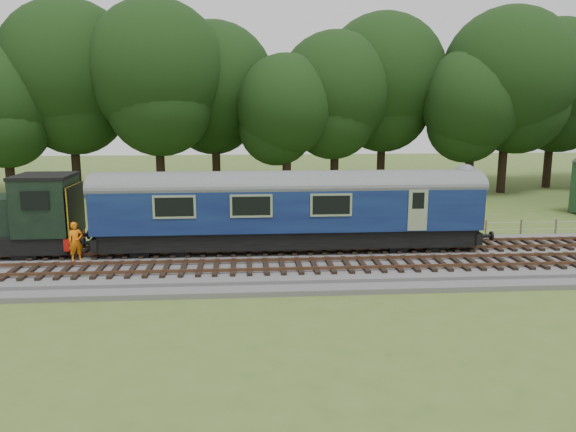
{
  "coord_description": "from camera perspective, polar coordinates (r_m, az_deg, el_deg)",
  "views": [
    {
      "loc": [
        -7.07,
        -24.71,
        7.13
      ],
      "look_at": [
        -5.14,
        1.4,
        2.0
      ],
      "focal_mm": 35.0,
      "sensor_mm": 36.0,
      "label": 1
    }
  ],
  "objects": [
    {
      "name": "track_south",
      "position": [
        25.08,
        12.35,
        -4.71
      ],
      "size": [
        67.2,
        2.4,
        0.21
      ],
      "color": "black",
      "rests_on": "ballast"
    },
    {
      "name": "ballast",
      "position": [
        26.63,
        11.36,
        -4.28
      ],
      "size": [
        70.0,
        7.0,
        0.35
      ],
      "primitive_type": "cube",
      "color": "#4C4C4F",
      "rests_on": "ground"
    },
    {
      "name": "fence",
      "position": [
        30.89,
        9.13,
        -2.4
      ],
      "size": [
        64.0,
        0.12,
        1.0
      ],
      "primitive_type": null,
      "color": "#6B6054",
      "rests_on": "ground"
    },
    {
      "name": "worker",
      "position": [
        26.67,
        -20.76,
        -2.43
      ],
      "size": [
        0.77,
        0.69,
        1.76
      ],
      "primitive_type": "imported",
      "rotation": [
        0.0,
        0.0,
        0.53
      ],
      "color": "orange",
      "rests_on": "ballast"
    },
    {
      "name": "track_north",
      "position": [
        27.87,
        10.61,
        -3.05
      ],
      "size": [
        67.2,
        2.4,
        0.21
      ],
      "color": "black",
      "rests_on": "ballast"
    },
    {
      "name": "tree_line",
      "position": [
        47.78,
        4.33,
        2.47
      ],
      "size": [
        70.0,
        8.0,
        18.0
      ],
      "primitive_type": null,
      "color": "black",
      "rests_on": "ground"
    },
    {
      "name": "dmu_railcar",
      "position": [
        26.58,
        0.13,
        1.28
      ],
      "size": [
        18.05,
        2.86,
        3.88
      ],
      "color": "black",
      "rests_on": "ground"
    },
    {
      "name": "ground",
      "position": [
        26.67,
        11.34,
        -4.64
      ],
      "size": [
        120.0,
        120.0,
        0.0
      ],
      "primitive_type": "plane",
      "color": "#4A6525",
      "rests_on": "ground"
    }
  ]
}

